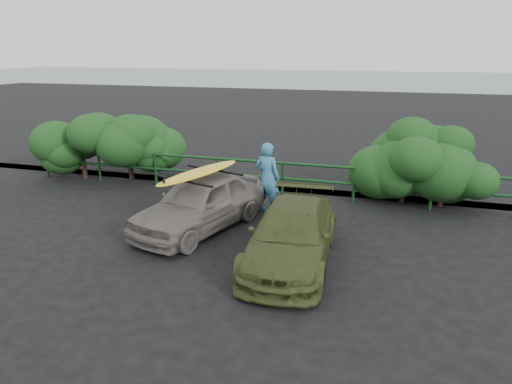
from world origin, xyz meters
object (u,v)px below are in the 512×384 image
at_px(guardrail, 249,177).
at_px(man, 267,177).
at_px(sedan, 200,203).
at_px(surfboard, 199,172).
at_px(olive_vehicle, 291,235).

bearing_deg(guardrail, man, -55.02).
height_order(guardrail, sedan, sedan).
height_order(guardrail, surfboard, surfboard).
distance_m(guardrail, sedan, 2.89).
bearing_deg(man, sedan, 66.21).
bearing_deg(sedan, guardrail, 101.29).
bearing_deg(surfboard, olive_vehicle, -7.19).
relative_size(guardrail, surfboard, 5.14).
relative_size(sedan, surfboard, 1.38).
relative_size(sedan, man, 2.06).
bearing_deg(olive_vehicle, guardrail, 115.20).
height_order(sedan, olive_vehicle, sedan).
bearing_deg(man, surfboard, 66.21).
height_order(guardrail, man, man).
distance_m(guardrail, olive_vehicle, 4.49).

